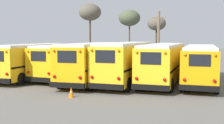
{
  "coord_description": "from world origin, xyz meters",
  "views": [
    {
      "loc": [
        7.56,
        -22.92,
        3.77
      ],
      "look_at": [
        0.0,
        -0.16,
        1.65
      ],
      "focal_mm": 45.0,
      "sensor_mm": 36.0,
      "label": 1
    }
  ],
  "objects": [
    {
      "name": "bare_tree_2",
      "position": [
        -4.58,
        22.88,
        6.95
      ],
      "size": [
        3.61,
        3.61,
        8.34
      ],
      "color": "brown",
      "rests_on": "ground"
    },
    {
      "name": "school_bus_0",
      "position": [
        -7.22,
        -0.97,
        1.72
      ],
      "size": [
        2.55,
        10.03,
        3.15
      ],
      "color": "yellow",
      "rests_on": "ground"
    },
    {
      "name": "bare_tree_1",
      "position": [
        0.39,
        20.47,
        5.76
      ],
      "size": [
        2.84,
        2.84,
        6.92
      ],
      "color": "#473323",
      "rests_on": "ground"
    },
    {
      "name": "ground_plane",
      "position": [
        0.0,
        0.0,
        0.0
      ],
      "size": [
        160.0,
        160.0,
        0.0
      ],
      "primitive_type": "plane",
      "color": "#66635E"
    },
    {
      "name": "fence_line",
      "position": [
        -0.0,
        7.69,
        0.99
      ],
      "size": [
        22.5,
        0.06,
        1.42
      ],
      "color": "#939399",
      "rests_on": "ground"
    },
    {
      "name": "school_bus_5",
      "position": [
        7.22,
        0.76,
        1.69
      ],
      "size": [
        2.61,
        10.72,
        3.09
      ],
      "color": "#E5A00C",
      "rests_on": "ground"
    },
    {
      "name": "bare_tree_0",
      "position": [
        -9.62,
        17.92,
        7.6
      ],
      "size": [
        3.49,
        3.49,
        8.97
      ],
      "color": "#473323",
      "rests_on": "ground"
    },
    {
      "name": "school_bus_2",
      "position": [
        -1.44,
        -1.04,
        1.79
      ],
      "size": [
        3.05,
        10.5,
        3.28
      ],
      "color": "#EAAA0F",
      "rests_on": "ground"
    },
    {
      "name": "school_bus_1",
      "position": [
        -4.33,
        0.83,
        1.68
      ],
      "size": [
        3.02,
        10.65,
        3.1
      ],
      "color": "yellow",
      "rests_on": "ground"
    },
    {
      "name": "school_bus_3",
      "position": [
        1.44,
        -0.78,
        1.81
      ],
      "size": [
        2.73,
        10.14,
        3.34
      ],
      "color": "yellow",
      "rests_on": "ground"
    },
    {
      "name": "utility_pole",
      "position": [
        1.7,
        14.11,
        3.7
      ],
      "size": [
        1.8,
        0.35,
        7.18
      ],
      "color": "#75604C",
      "rests_on": "ground"
    },
    {
      "name": "school_bus_4",
      "position": [
        4.33,
        0.16,
        1.76
      ],
      "size": [
        2.66,
        10.83,
        3.22
      ],
      "color": "yellow",
      "rests_on": "ground"
    },
    {
      "name": "traffic_cone",
      "position": [
        -0.33,
        -7.29,
        0.33
      ],
      "size": [
        0.36,
        0.36,
        0.65
      ],
      "color": "orange",
      "rests_on": "ground"
    }
  ]
}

